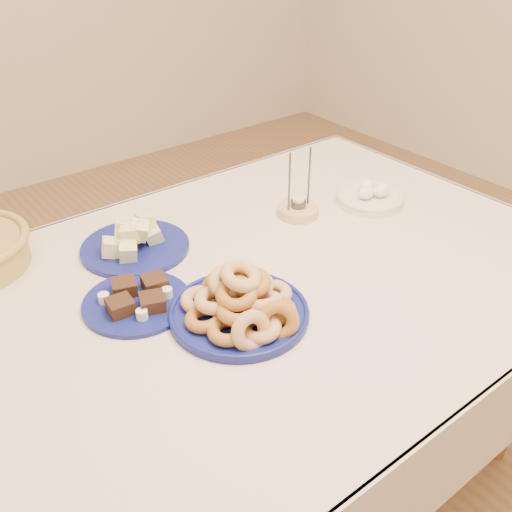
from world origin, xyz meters
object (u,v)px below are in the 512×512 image
Objects in this scene: donut_platter at (241,305)px; egg_bowl at (370,197)px; brownie_plate at (137,300)px; candle_holder at (298,209)px; dining_table at (243,318)px; melon_plate at (134,241)px.

donut_platter reaches higher than egg_bowl.
brownie_plate is 0.77m from egg_bowl.
egg_bowl is (0.21, -0.08, 0.00)m from candle_holder.
brownie_plate is 1.34× the size of egg_bowl.
donut_platter reaches higher than dining_table.
melon_plate is 1.14× the size of brownie_plate.
egg_bowl is (0.67, -0.19, -0.01)m from melon_plate.
donut_platter is at bearing -146.02° from candle_holder.
candle_holder is at bearing 27.91° from dining_table.
donut_platter is (-0.08, -0.10, 0.14)m from dining_table.
melon_plate is 0.23m from brownie_plate.
donut_platter is 0.39m from melon_plate.
brownie_plate is 1.53× the size of candle_holder.
candle_holder is (0.32, 0.17, 0.12)m from dining_table.
donut_platter is 1.08× the size of melon_plate.
dining_table is 5.70× the size of brownie_plate.
donut_platter is at bearing -82.88° from melon_plate.
donut_platter reaches higher than brownie_plate.
melon_plate is 1.75× the size of candle_holder.
melon_plate is 0.47m from candle_holder.
melon_plate is (-0.13, 0.28, 0.13)m from dining_table.
dining_table is 7.66× the size of egg_bowl.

